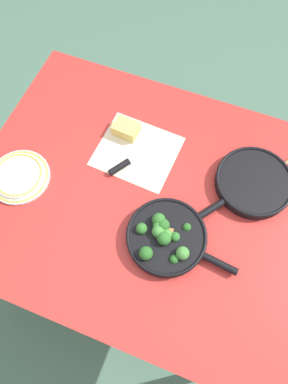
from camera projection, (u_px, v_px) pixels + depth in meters
ground_plane at (144, 249)px, 1.92m from camera, size 14.00×14.00×0.00m
dining_table_red at (144, 203)px, 1.28m from camera, size 1.23×0.99×0.77m
skillet_broccoli at (166, 237)px, 1.12m from camera, size 0.38×0.27×0.07m
skillet_eggs at (253, 183)px, 1.20m from camera, size 0.30×0.36×0.04m
wooden_spoon at (283, 165)px, 1.25m from camera, size 0.24×0.33×0.02m
parchment_sheet at (137, 151)px, 1.28m from camera, size 0.30×0.27×0.00m
grater_knife at (129, 161)px, 1.25m from camera, size 0.15×0.22×0.02m
cheese_block at (126, 129)px, 1.29m from camera, size 0.10×0.07×0.05m
dinner_plate_stack at (19, 176)px, 1.22m from camera, size 0.22×0.22×0.03m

